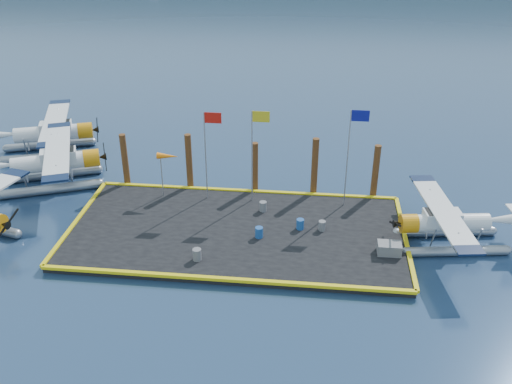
# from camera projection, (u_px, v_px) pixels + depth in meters

# --- Properties ---
(ground) EXTENTS (4000.00, 4000.00, 0.00)m
(ground) POSITION_uv_depth(u_px,v_px,m) (237.00, 235.00, 34.58)
(ground) COLOR navy
(ground) RESTS_ON ground
(dock) EXTENTS (20.00, 10.00, 0.40)m
(dock) POSITION_uv_depth(u_px,v_px,m) (237.00, 232.00, 34.48)
(dock) COLOR black
(dock) RESTS_ON ground
(dock_bumpers) EXTENTS (20.25, 10.25, 0.18)m
(dock_bumpers) POSITION_uv_depth(u_px,v_px,m) (237.00, 228.00, 34.35)
(dock_bumpers) COLOR #DBC40C
(dock_bumpers) RESTS_ON dock
(seaplane_b) EXTENTS (9.60, 10.14, 3.68)m
(seaplane_b) POSITION_uv_depth(u_px,v_px,m) (54.00, 165.00, 39.69)
(seaplane_b) COLOR gray
(seaplane_b) RESTS_ON ground
(seaplane_c) EXTENTS (9.56, 10.20, 3.66)m
(seaplane_c) POSITION_uv_depth(u_px,v_px,m) (52.00, 135.00, 44.46)
(seaplane_c) COLOR gray
(seaplane_c) RESTS_ON ground
(seaplane_d) EXTENTS (8.25, 9.07, 3.21)m
(seaplane_d) POSITION_uv_depth(u_px,v_px,m) (447.00, 225.00, 32.92)
(seaplane_d) COLOR gray
(seaplane_d) RESTS_ON ground
(drum_1) EXTENTS (0.47, 0.47, 0.66)m
(drum_1) POSITION_uv_depth(u_px,v_px,m) (259.00, 232.00, 33.49)
(drum_1) COLOR navy
(drum_1) RESTS_ON dock
(drum_2) EXTENTS (0.43, 0.43, 0.60)m
(drum_2) POSITION_uv_depth(u_px,v_px,m) (322.00, 226.00, 34.21)
(drum_2) COLOR #5D5D62
(drum_2) RESTS_ON dock
(drum_3) EXTENTS (0.48, 0.48, 0.68)m
(drum_3) POSITION_uv_depth(u_px,v_px,m) (197.00, 254.00, 31.43)
(drum_3) COLOR #5D5D62
(drum_3) RESTS_ON dock
(drum_4) EXTENTS (0.46, 0.46, 0.65)m
(drum_4) POSITION_uv_depth(u_px,v_px,m) (300.00, 224.00, 34.32)
(drum_4) COLOR navy
(drum_4) RESTS_ON dock
(drum_5) EXTENTS (0.46, 0.46, 0.65)m
(drum_5) POSITION_uv_depth(u_px,v_px,m) (263.00, 206.00, 36.24)
(drum_5) COLOR #5D5D62
(drum_5) RESTS_ON dock
(crate) EXTENTS (1.32, 0.88, 0.66)m
(crate) POSITION_uv_depth(u_px,v_px,m) (389.00, 248.00, 31.98)
(crate) COLOR #5D5D62
(crate) RESTS_ON dock
(flagpole_red) EXTENTS (1.14, 0.08, 6.00)m
(flagpole_red) POSITION_uv_depth(u_px,v_px,m) (208.00, 142.00, 36.08)
(flagpole_red) COLOR #95959D
(flagpole_red) RESTS_ON dock
(flagpole_yellow) EXTENTS (1.14, 0.08, 6.20)m
(flagpole_yellow) POSITION_uv_depth(u_px,v_px,m) (255.00, 143.00, 35.73)
(flagpole_yellow) COLOR #95959D
(flagpole_yellow) RESTS_ON dock
(flagpole_blue) EXTENTS (1.14, 0.08, 6.50)m
(flagpole_blue) POSITION_uv_depth(u_px,v_px,m) (352.00, 144.00, 35.07)
(flagpole_blue) COLOR #95959D
(flagpole_blue) RESTS_ON dock
(windsock) EXTENTS (1.40, 0.44, 3.12)m
(windsock) POSITION_uv_depth(u_px,v_px,m) (167.00, 157.00, 36.89)
(windsock) COLOR #95959D
(windsock) RESTS_ON dock
(piling_0) EXTENTS (0.44, 0.44, 4.00)m
(piling_0) POSITION_uv_depth(u_px,v_px,m) (125.00, 162.00, 39.21)
(piling_0) COLOR #452713
(piling_0) RESTS_ON ground
(piling_1) EXTENTS (0.44, 0.44, 4.20)m
(piling_1) POSITION_uv_depth(u_px,v_px,m) (189.00, 163.00, 38.72)
(piling_1) COLOR #452713
(piling_1) RESTS_ON ground
(piling_2) EXTENTS (0.44, 0.44, 3.80)m
(piling_2) POSITION_uv_depth(u_px,v_px,m) (255.00, 169.00, 38.38)
(piling_2) COLOR #452713
(piling_2) RESTS_ON ground
(piling_3) EXTENTS (0.44, 0.44, 4.30)m
(piling_3) POSITION_uv_depth(u_px,v_px,m) (315.00, 169.00, 37.87)
(piling_3) COLOR #452713
(piling_3) RESTS_ON ground
(piling_4) EXTENTS (0.44, 0.44, 4.00)m
(piling_4) POSITION_uv_depth(u_px,v_px,m) (375.00, 173.00, 37.56)
(piling_4) COLOR #452713
(piling_4) RESTS_ON ground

